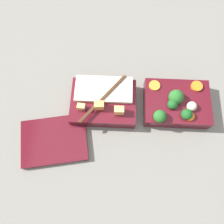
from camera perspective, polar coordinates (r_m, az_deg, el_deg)
ground_plane at (r=0.69m, az=7.35°, el=1.29°), size 3.00×3.00×0.00m
bento_tray_vegetable at (r=0.69m, az=16.42°, el=2.09°), size 0.19×0.14×0.08m
bento_tray_rice at (r=0.66m, az=-2.24°, el=2.95°), size 0.19×0.16×0.07m
bento_lid at (r=0.67m, az=-14.85°, el=-7.16°), size 0.21×0.17×0.02m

